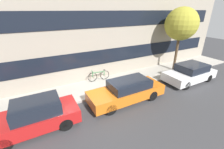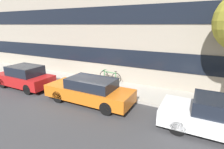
# 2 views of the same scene
# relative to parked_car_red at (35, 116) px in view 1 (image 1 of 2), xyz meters

# --- Properties ---
(ground_plane) EXTENTS (56.00, 56.00, 0.00)m
(ground_plane) POSITION_rel_parked_car_red_xyz_m (3.70, 1.05, -0.70)
(ground_plane) COLOR #38383A
(sidewalk_strip) EXTENTS (28.00, 2.53, 0.13)m
(sidewalk_strip) POSITION_rel_parked_car_red_xyz_m (3.70, 2.31, -0.63)
(sidewalk_strip) COLOR #A8A399
(sidewalk_strip) RESTS_ON ground_plane
(rowhouse_facade) EXTENTS (28.00, 1.02, 8.10)m
(rowhouse_facade) POSITION_rel_parked_car_red_xyz_m (3.70, 4.02, 3.36)
(rowhouse_facade) COLOR gray
(rowhouse_facade) RESTS_ON ground_plane
(parked_car_red) EXTENTS (3.81, 1.63, 1.42)m
(parked_car_red) POSITION_rel_parked_car_red_xyz_m (0.00, 0.00, 0.00)
(parked_car_red) COLOR #AD1919
(parked_car_red) RESTS_ON ground_plane
(parked_car_orange) EXTENTS (4.58, 1.62, 1.32)m
(parked_car_orange) POSITION_rel_parked_car_red_xyz_m (4.92, -0.00, -0.03)
(parked_car_orange) COLOR #D16619
(parked_car_orange) RESTS_ON ground_plane
(parked_car_white) EXTENTS (4.05, 1.79, 1.34)m
(parked_car_white) POSITION_rel_parked_car_red_xyz_m (10.60, 0.00, -0.04)
(parked_car_white) COLOR silver
(parked_car_white) RESTS_ON ground_plane
(fire_hydrant) EXTENTS (0.52, 0.29, 0.68)m
(fire_hydrant) POSITION_rel_parked_car_red_xyz_m (-0.18, 1.59, -0.23)
(fire_hydrant) COLOR red
(fire_hydrant) RESTS_ON sidewalk_strip
(bicycle) EXTENTS (1.68, 0.44, 0.81)m
(bicycle) POSITION_rel_parked_car_red_xyz_m (4.44, 3.11, -0.17)
(bicycle) COLOR black
(bicycle) RESTS_ON sidewalk_strip
(street_tree) EXTENTS (2.56, 2.56, 5.17)m
(street_tree) POSITION_rel_parked_car_red_xyz_m (11.19, 1.97, 3.30)
(street_tree) COLOR brown
(street_tree) RESTS_ON sidewalk_strip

